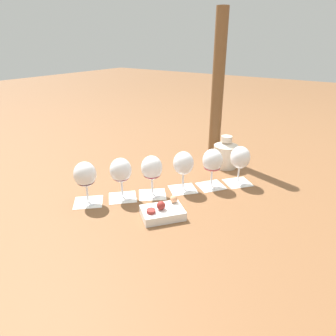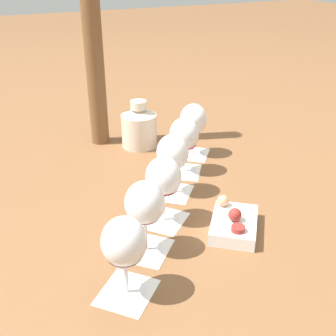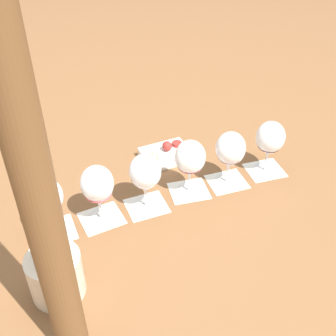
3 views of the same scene
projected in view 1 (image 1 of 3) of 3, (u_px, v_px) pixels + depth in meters
The scene contains 16 objects.
ground_plane at pixel (168, 192), 1.22m from camera, with size 8.00×8.00×0.00m, color brown.
tasting_card_0 at pixel (238, 183), 1.30m from camera, with size 0.14×0.14×0.00m.
tasting_card_1 at pixel (211, 186), 1.27m from camera, with size 0.14×0.14×0.00m.
tasting_card_2 at pixel (183, 189), 1.24m from camera, with size 0.14×0.14×0.00m.
tasting_card_3 at pixel (152, 194), 1.20m from camera, with size 0.14×0.14×0.00m.
tasting_card_4 at pixel (123, 197), 1.18m from camera, with size 0.14×0.14×0.00m.
tasting_card_5 at pixel (88, 202), 1.15m from camera, with size 0.14×0.14×0.00m.
wine_glass_0 at pixel (240, 159), 1.26m from camera, with size 0.08×0.08×0.16m.
wine_glass_1 at pixel (212, 162), 1.23m from camera, with size 0.08×0.08×0.16m.
wine_glass_2 at pixel (183, 165), 1.20m from camera, with size 0.08×0.08×0.16m.
wine_glass_3 at pixel (152, 170), 1.16m from camera, with size 0.08×0.08×0.16m.
wine_glass_4 at pixel (121, 172), 1.14m from camera, with size 0.08×0.08×0.16m.
wine_glass_5 at pixel (85, 176), 1.10m from camera, with size 0.08×0.08×0.16m.
ceramic_vase at pixel (225, 154), 1.44m from camera, with size 0.12×0.12×0.15m.
snack_dish at pixel (163, 212), 1.05m from camera, with size 0.17×0.18×0.06m.
umbrella_pole at pixel (218, 88), 1.45m from camera, with size 0.06×0.06×0.71m.
Camera 1 is at (-0.62, 0.89, 0.58)m, focal length 32.00 mm.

